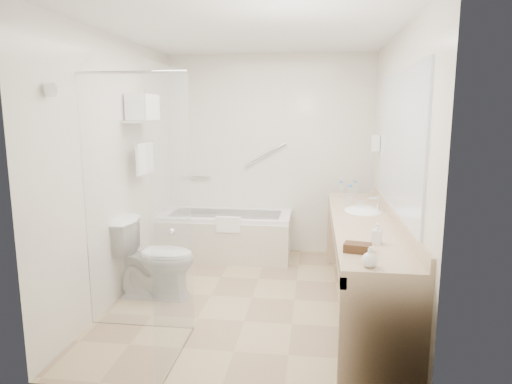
# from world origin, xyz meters

# --- Properties ---
(floor) EXTENTS (3.20, 3.20, 0.00)m
(floor) POSITION_xyz_m (0.00, 0.00, 0.00)
(floor) COLOR tan
(floor) RESTS_ON ground
(ceiling) EXTENTS (2.60, 3.20, 0.10)m
(ceiling) POSITION_xyz_m (0.00, 0.00, 2.50)
(ceiling) COLOR silver
(ceiling) RESTS_ON wall_back
(wall_back) EXTENTS (2.60, 0.10, 2.50)m
(wall_back) POSITION_xyz_m (0.00, 1.60, 1.25)
(wall_back) COLOR silver
(wall_back) RESTS_ON ground
(wall_front) EXTENTS (2.60, 0.10, 2.50)m
(wall_front) POSITION_xyz_m (0.00, -1.60, 1.25)
(wall_front) COLOR silver
(wall_front) RESTS_ON ground
(wall_left) EXTENTS (0.10, 3.20, 2.50)m
(wall_left) POSITION_xyz_m (-1.30, 0.00, 1.25)
(wall_left) COLOR silver
(wall_left) RESTS_ON ground
(wall_right) EXTENTS (0.10, 3.20, 2.50)m
(wall_right) POSITION_xyz_m (1.30, 0.00, 1.25)
(wall_right) COLOR silver
(wall_right) RESTS_ON ground
(bathtub) EXTENTS (1.60, 0.73, 0.59)m
(bathtub) POSITION_xyz_m (-0.50, 1.24, 0.28)
(bathtub) COLOR white
(bathtub) RESTS_ON floor
(grab_bar_short) EXTENTS (0.40, 0.03, 0.03)m
(grab_bar_short) POSITION_xyz_m (-0.95, 1.56, 0.95)
(grab_bar_short) COLOR silver
(grab_bar_short) RESTS_ON wall_back
(grab_bar_long) EXTENTS (0.53, 0.03, 0.33)m
(grab_bar_long) POSITION_xyz_m (-0.05, 1.56, 1.25)
(grab_bar_long) COLOR silver
(grab_bar_long) RESTS_ON wall_back
(shower_enclosure) EXTENTS (0.96, 0.91, 2.11)m
(shower_enclosure) POSITION_xyz_m (-0.63, -0.93, 1.07)
(shower_enclosure) COLOR silver
(shower_enclosure) RESTS_ON floor
(towel_shelf) EXTENTS (0.24, 0.55, 0.81)m
(towel_shelf) POSITION_xyz_m (-1.17, 0.35, 1.75)
(towel_shelf) COLOR silver
(towel_shelf) RESTS_ON wall_left
(vanity_counter) EXTENTS (0.55, 2.70, 0.95)m
(vanity_counter) POSITION_xyz_m (1.02, -0.15, 0.64)
(vanity_counter) COLOR tan
(vanity_counter) RESTS_ON floor
(sink) EXTENTS (0.40, 0.52, 0.14)m
(sink) POSITION_xyz_m (1.05, 0.25, 0.82)
(sink) COLOR white
(sink) RESTS_ON vanity_counter
(faucet) EXTENTS (0.03, 0.03, 0.14)m
(faucet) POSITION_xyz_m (1.20, 0.25, 0.93)
(faucet) COLOR silver
(faucet) RESTS_ON vanity_counter
(mirror) EXTENTS (0.02, 2.00, 1.20)m
(mirror) POSITION_xyz_m (1.29, -0.15, 1.55)
(mirror) COLOR silver
(mirror) RESTS_ON wall_right
(hairdryer_unit) EXTENTS (0.08, 0.10, 0.18)m
(hairdryer_unit) POSITION_xyz_m (1.25, 1.05, 1.45)
(hairdryer_unit) COLOR white
(hairdryer_unit) RESTS_ON wall_right
(toilet) EXTENTS (0.79, 0.45, 0.78)m
(toilet) POSITION_xyz_m (-0.95, -0.07, 0.39)
(toilet) COLOR white
(toilet) RESTS_ON floor
(amenity_basket) EXTENTS (0.20, 0.16, 0.06)m
(amenity_basket) POSITION_xyz_m (0.88, -1.10, 0.88)
(amenity_basket) COLOR #463019
(amenity_basket) RESTS_ON vanity_counter
(soap_bottle_a) EXTENTS (0.11, 0.16, 0.07)m
(soap_bottle_a) POSITION_xyz_m (1.04, -0.88, 0.88)
(soap_bottle_a) COLOR white
(soap_bottle_a) RESTS_ON vanity_counter
(soap_bottle_b) EXTENTS (0.11, 0.14, 0.10)m
(soap_bottle_b) POSITION_xyz_m (0.93, -1.40, 0.90)
(soap_bottle_b) COLOR white
(soap_bottle_b) RESTS_ON vanity_counter
(water_bottle_left) EXTENTS (0.06, 0.06, 0.19)m
(water_bottle_left) POSITION_xyz_m (0.96, 0.65, 0.94)
(water_bottle_left) COLOR silver
(water_bottle_left) RESTS_ON vanity_counter
(water_bottle_mid) EXTENTS (0.05, 0.05, 0.17)m
(water_bottle_mid) POSITION_xyz_m (1.04, 1.04, 0.93)
(water_bottle_mid) COLOR silver
(water_bottle_mid) RESTS_ON vanity_counter
(water_bottle_right) EXTENTS (0.06, 0.06, 0.19)m
(water_bottle_right) POSITION_xyz_m (0.88, 0.91, 0.94)
(water_bottle_right) COLOR silver
(water_bottle_right) RESTS_ON vanity_counter
(drinking_glass_near) EXTENTS (0.08, 0.08, 0.09)m
(drinking_glass_near) POSITION_xyz_m (0.93, 0.46, 0.89)
(drinking_glass_near) COLOR silver
(drinking_glass_near) RESTS_ON vanity_counter
(drinking_glass_far) EXTENTS (0.09, 0.09, 0.10)m
(drinking_glass_far) POSITION_xyz_m (1.02, 0.23, 0.90)
(drinking_glass_far) COLOR silver
(drinking_glass_far) RESTS_ON vanity_counter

